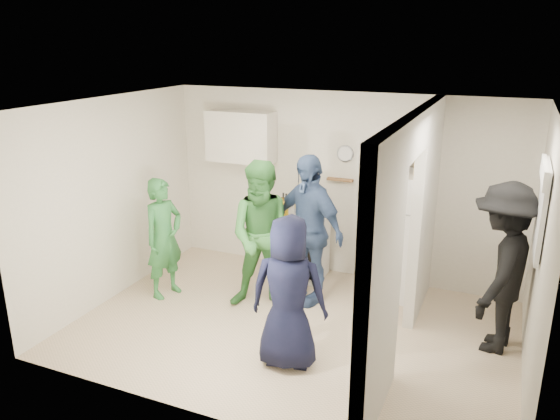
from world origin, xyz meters
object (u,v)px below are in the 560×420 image
(fridge, at_px, (396,235))
(person_navy, at_px, (288,293))
(blue_bowl, at_px, (394,154))
(yellow_cup_stack_top, at_px, (418,166))
(wicker_basket, at_px, (393,165))
(person_green_left, at_px, (164,238))
(person_nook, at_px, (502,268))
(person_green_center, at_px, (265,236))
(stove, at_px, (299,246))
(person_denim, at_px, (308,229))

(fridge, distance_m, person_navy, 2.10)
(blue_bowl, bearing_deg, yellow_cup_stack_top, -25.11)
(wicker_basket, relative_size, person_green_left, 0.23)
(blue_bowl, relative_size, person_nook, 0.13)
(yellow_cup_stack_top, xyz_separation_m, person_green_center, (-1.57, -0.87, -0.82))
(wicker_basket, bearing_deg, fridge, -26.57)
(fridge, bearing_deg, wicker_basket, 153.43)
(stove, distance_m, person_navy, 2.17)
(person_denim, bearing_deg, wicker_basket, 61.44)
(blue_bowl, relative_size, person_green_center, 0.13)
(blue_bowl, bearing_deg, person_green_center, -140.86)
(person_navy, bearing_deg, wicker_basket, -114.87)
(wicker_basket, distance_m, yellow_cup_stack_top, 0.36)
(fridge, relative_size, person_green_left, 1.05)
(blue_bowl, height_order, person_nook, blue_bowl)
(stove, bearing_deg, person_navy, -71.57)
(yellow_cup_stack_top, distance_m, person_navy, 2.29)
(stove, xyz_separation_m, blue_bowl, (1.20, 0.02, 1.38))
(fridge, height_order, person_navy, fridge)
(person_green_left, relative_size, person_navy, 0.98)
(stove, relative_size, blue_bowl, 3.58)
(fridge, bearing_deg, person_green_center, -144.36)
(stove, bearing_deg, person_green_left, -138.20)
(stove, height_order, wicker_basket, wicker_basket)
(fridge, xyz_separation_m, person_denim, (-0.96, -0.59, 0.13))
(stove, height_order, yellow_cup_stack_top, yellow_cup_stack_top)
(fridge, bearing_deg, person_navy, -107.32)
(wicker_basket, relative_size, person_nook, 0.19)
(fridge, xyz_separation_m, person_green_center, (-1.35, -0.97, 0.11))
(wicker_basket, bearing_deg, person_green_left, -154.36)
(wicker_basket, relative_size, yellow_cup_stack_top, 1.40)
(person_denim, bearing_deg, yellow_cup_stack_top, 47.28)
(stove, distance_m, person_green_center, 1.11)
(fridge, distance_m, yellow_cup_stack_top, 0.96)
(person_green_center, distance_m, person_navy, 1.27)
(fridge, relative_size, person_nook, 0.89)
(person_green_left, xyz_separation_m, person_navy, (2.02, -0.83, 0.02))
(blue_bowl, height_order, yellow_cup_stack_top, blue_bowl)
(stove, relative_size, person_navy, 0.55)
(fridge, xyz_separation_m, yellow_cup_stack_top, (0.22, -0.10, 0.93))
(person_denim, bearing_deg, person_navy, -52.07)
(person_green_center, relative_size, person_denim, 0.98)
(person_navy, xyz_separation_m, person_nook, (1.88, 1.15, 0.12))
(stove, bearing_deg, wicker_basket, 0.95)
(person_nook, bearing_deg, blue_bowl, -112.10)
(stove, distance_m, person_nook, 2.75)
(person_green_left, relative_size, person_denim, 0.82)
(blue_bowl, bearing_deg, fridge, -26.57)
(person_green_left, height_order, person_denim, person_denim)
(wicker_basket, relative_size, person_green_center, 0.19)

